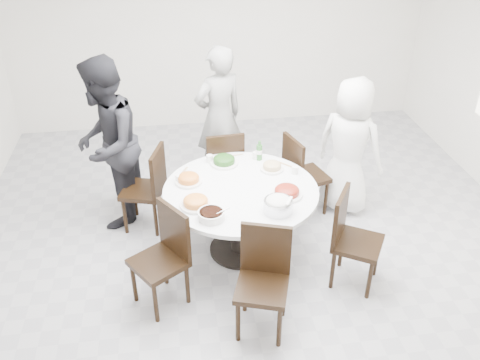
{
  "coord_description": "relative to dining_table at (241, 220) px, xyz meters",
  "views": [
    {
      "loc": [
        -0.75,
        -4.23,
        3.37
      ],
      "look_at": [
        -0.15,
        -0.11,
        0.82
      ],
      "focal_mm": 38.0,
      "sensor_mm": 36.0,
      "label": 1
    }
  ],
  "objects": [
    {
      "name": "chair_sw",
      "position": [
        -0.82,
        -0.62,
        0.1
      ],
      "size": [
        0.58,
        0.58,
        0.95
      ],
      "primitive_type": "cube",
      "rotation": [
        0.0,
        0.0,
        5.31
      ],
      "color": "black",
      "rests_on": "floor"
    },
    {
      "name": "diner_left",
      "position": [
        -1.3,
        0.78,
        0.55
      ],
      "size": [
        0.83,
        0.99,
        1.85
      ],
      "primitive_type": "imported",
      "rotation": [
        0.0,
        0.0,
        4.56
      ],
      "color": "black",
      "rests_on": "floor"
    },
    {
      "name": "dish_tofu",
      "position": [
        -0.45,
        -0.23,
        0.41
      ],
      "size": [
        0.29,
        0.29,
        0.08
      ],
      "primitive_type": "cylinder",
      "color": "white",
      "rests_on": "dining_table"
    },
    {
      "name": "chair_se",
      "position": [
        0.99,
        -0.61,
        0.1
      ],
      "size": [
        0.58,
        0.58,
        0.95
      ],
      "primitive_type": "cube",
      "rotation": [
        0.0,
        0.0,
        7.3
      ],
      "color": "black",
      "rests_on": "floor"
    },
    {
      "name": "chopsticks",
      "position": [
        0.02,
        0.67,
        0.38
      ],
      "size": [
        0.24,
        0.04,
        0.01
      ],
      "primitive_type": null,
      "color": "tan",
      "rests_on": "dining_table"
    },
    {
      "name": "floor",
      "position": [
        0.15,
        0.16,
        -0.38
      ],
      "size": [
        6.0,
        6.0,
        0.01
      ],
      "primitive_type": "cube",
      "color": "#A9A9AE",
      "rests_on": "ground"
    },
    {
      "name": "chair_n",
      "position": [
        -0.07,
        0.95,
        0.1
      ],
      "size": [
        0.46,
        0.46,
        0.95
      ],
      "primitive_type": "cube",
      "rotation": [
        0.0,
        0.0,
        3.23
      ],
      "color": "black",
      "rests_on": "floor"
    },
    {
      "name": "diner_middle",
      "position": [
        -0.05,
        1.42,
        0.49
      ],
      "size": [
        0.74,
        0.63,
        1.73
      ],
      "primitive_type": "imported",
      "rotation": [
        0.0,
        0.0,
        3.56
      ],
      "color": "black",
      "rests_on": "floor"
    },
    {
      "name": "dining_table",
      "position": [
        0.0,
        0.0,
        0.0
      ],
      "size": [
        1.5,
        1.5,
        0.75
      ],
      "primitive_type": "cylinder",
      "color": "white",
      "rests_on": "floor"
    },
    {
      "name": "dish_redbrown",
      "position": [
        0.41,
        -0.18,
        0.41
      ],
      "size": [
        0.3,
        0.3,
        0.07
      ],
      "primitive_type": "cylinder",
      "color": "white",
      "rests_on": "dining_table"
    },
    {
      "name": "wall_back",
      "position": [
        0.15,
        3.16,
        1.02
      ],
      "size": [
        6.0,
        0.01,
        2.8
      ],
      "primitive_type": "cube",
      "color": "white",
      "rests_on": "ground"
    },
    {
      "name": "beverage_bottle",
      "position": [
        0.28,
        0.55,
        0.48
      ],
      "size": [
        0.06,
        0.06,
        0.22
      ],
      "primitive_type": "cylinder",
      "color": "#2D6C2B",
      "rests_on": "dining_table"
    },
    {
      "name": "chair_ne",
      "position": [
        0.83,
        0.62,
        0.1
      ],
      "size": [
        0.52,
        0.52,
        0.95
      ],
      "primitive_type": "cube",
      "rotation": [
        0.0,
        0.0,
        1.85
      ],
      "color": "black",
      "rests_on": "floor"
    },
    {
      "name": "dish_pale",
      "position": [
        0.37,
        0.31,
        0.41
      ],
      "size": [
        0.23,
        0.23,
        0.06
      ],
      "primitive_type": "cylinder",
      "color": "white",
      "rests_on": "dining_table"
    },
    {
      "name": "dish_orange",
      "position": [
        -0.49,
        0.19,
        0.41
      ],
      "size": [
        0.27,
        0.27,
        0.07
      ],
      "primitive_type": "cylinder",
      "color": "white",
      "rests_on": "dining_table"
    },
    {
      "name": "diner_right",
      "position": [
        1.3,
        0.63,
        0.41
      ],
      "size": [
        0.9,
        0.88,
        1.56
      ],
      "primitive_type": "imported",
      "rotation": [
        0.0,
        0.0,
        2.39
      ],
      "color": "white",
      "rests_on": "floor"
    },
    {
      "name": "chair_s",
      "position": [
        0.02,
        -1.05,
        0.1
      ],
      "size": [
        0.53,
        0.53,
        0.95
      ],
      "primitive_type": "cube",
      "rotation": [
        0.0,
        0.0,
        5.96
      ],
      "color": "black",
      "rests_on": "floor"
    },
    {
      "name": "chair_nw",
      "position": [
        -0.97,
        0.59,
        0.1
      ],
      "size": [
        0.52,
        0.52,
        0.95
      ],
      "primitive_type": "cube",
      "rotation": [
        0.0,
        0.0,
        4.42
      ],
      "color": "black",
      "rests_on": "floor"
    },
    {
      "name": "soup_bowl",
      "position": [
        -0.33,
        -0.44,
        0.41
      ],
      "size": [
        0.24,
        0.24,
        0.07
      ],
      "primitive_type": "cylinder",
      "color": "white",
      "rests_on": "dining_table"
    },
    {
      "name": "dish_greens",
      "position": [
        -0.1,
        0.5,
        0.41
      ],
      "size": [
        0.29,
        0.29,
        0.07
      ],
      "primitive_type": "cylinder",
      "color": "white",
      "rests_on": "dining_table"
    },
    {
      "name": "tea_cups",
      "position": [
        -0.0,
        0.63,
        0.42
      ],
      "size": [
        0.07,
        0.07,
        0.08
      ],
      "primitive_type": "cylinder",
      "color": "white",
      "rests_on": "dining_table"
    },
    {
      "name": "rice_bowl",
      "position": [
        0.28,
        -0.42,
        0.43
      ],
      "size": [
        0.26,
        0.26,
        0.11
      ],
      "primitive_type": "cylinder",
      "color": "silver",
      "rests_on": "dining_table"
    }
  ]
}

